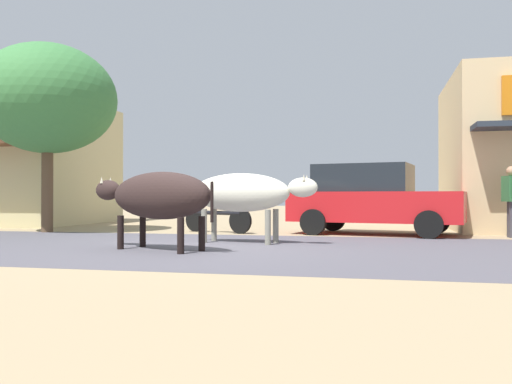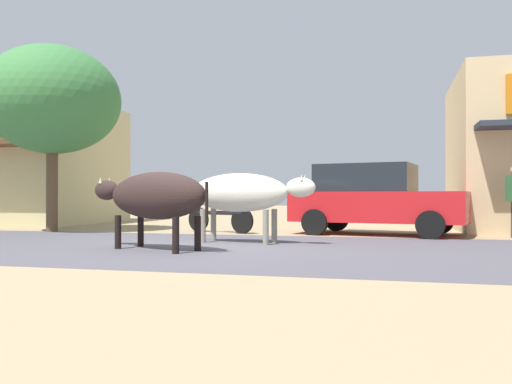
{
  "view_description": "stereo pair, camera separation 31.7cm",
  "coord_description": "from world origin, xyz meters",
  "px_view_note": "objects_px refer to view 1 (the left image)",
  "views": [
    {
      "loc": [
        3.14,
        -8.9,
        0.9
      ],
      "look_at": [
        0.69,
        2.0,
        0.98
      ],
      "focal_mm": 37.44,
      "sensor_mm": 36.0,
      "label": 1
    },
    {
      "loc": [
        3.44,
        -8.83,
        0.9
      ],
      "look_at": [
        0.69,
        2.0,
        0.98
      ],
      "focal_mm": 37.44,
      "sensor_mm": 36.0,
      "label": 2
    }
  ],
  "objects_px": {
    "parked_motorcycle": "(218,214)",
    "pedestrian_by_shop": "(511,196)",
    "cow_near_brown": "(158,196)",
    "cow_far_dark": "(243,193)",
    "parked_hatchback_car": "(372,199)",
    "roadside_tree": "(48,99)"
  },
  "relations": [
    {
      "from": "cow_far_dark",
      "to": "parked_motorcycle",
      "type": "bearing_deg",
      "value": 115.92
    },
    {
      "from": "cow_near_brown",
      "to": "parked_motorcycle",
      "type": "bearing_deg",
      "value": 93.1
    },
    {
      "from": "roadside_tree",
      "to": "pedestrian_by_shop",
      "type": "xyz_separation_m",
      "value": [
        10.87,
        0.64,
        -2.42
      ]
    },
    {
      "from": "parked_hatchback_car",
      "to": "parked_motorcycle",
      "type": "height_order",
      "value": "parked_hatchback_car"
    },
    {
      "from": "parked_motorcycle",
      "to": "cow_near_brown",
      "type": "distance_m",
      "value": 4.29
    },
    {
      "from": "roadside_tree",
      "to": "cow_near_brown",
      "type": "xyz_separation_m",
      "value": [
        4.46,
        -3.53,
        -2.42
      ]
    },
    {
      "from": "roadside_tree",
      "to": "cow_far_dark",
      "type": "distance_m",
      "value": 6.3
    },
    {
      "from": "parked_hatchback_car",
      "to": "parked_motorcycle",
      "type": "relative_size",
      "value": 2.21
    },
    {
      "from": "parked_hatchback_car",
      "to": "cow_far_dark",
      "type": "distance_m",
      "value": 3.79
    },
    {
      "from": "parked_motorcycle",
      "to": "pedestrian_by_shop",
      "type": "bearing_deg",
      "value": -0.84
    },
    {
      "from": "roadside_tree",
      "to": "cow_far_dark",
      "type": "relative_size",
      "value": 1.8
    },
    {
      "from": "parked_hatchback_car",
      "to": "cow_near_brown",
      "type": "xyz_separation_m",
      "value": [
        -3.46,
        -4.53,
        0.06
      ]
    },
    {
      "from": "pedestrian_by_shop",
      "to": "roadside_tree",
      "type": "bearing_deg",
      "value": -176.64
    },
    {
      "from": "parked_motorcycle",
      "to": "cow_far_dark",
      "type": "relative_size",
      "value": 0.72
    },
    {
      "from": "cow_near_brown",
      "to": "cow_far_dark",
      "type": "bearing_deg",
      "value": 56.57
    },
    {
      "from": "parked_hatchback_car",
      "to": "cow_near_brown",
      "type": "height_order",
      "value": "parked_hatchback_car"
    },
    {
      "from": "cow_near_brown",
      "to": "pedestrian_by_shop",
      "type": "height_order",
      "value": "pedestrian_by_shop"
    },
    {
      "from": "roadside_tree",
      "to": "cow_near_brown",
      "type": "distance_m",
      "value": 6.18
    },
    {
      "from": "parked_motorcycle",
      "to": "pedestrian_by_shop",
      "type": "xyz_separation_m",
      "value": [
        6.64,
        -0.1,
        0.43
      ]
    },
    {
      "from": "parked_hatchback_car",
      "to": "cow_far_dark",
      "type": "bearing_deg",
      "value": -129.42
    },
    {
      "from": "cow_far_dark",
      "to": "pedestrian_by_shop",
      "type": "height_order",
      "value": "pedestrian_by_shop"
    },
    {
      "from": "parked_hatchback_car",
      "to": "parked_motorcycle",
      "type": "distance_m",
      "value": 3.72
    }
  ]
}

